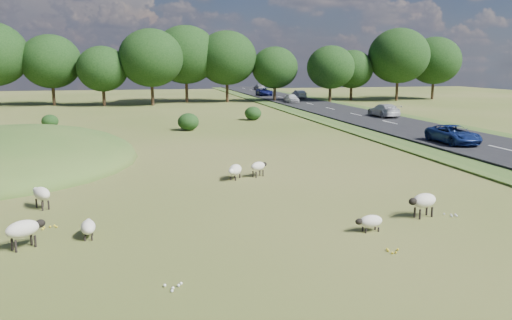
{
  "coord_description": "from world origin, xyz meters",
  "views": [
    {
      "loc": [
        -3.58,
        -20.47,
        5.83
      ],
      "look_at": [
        2.0,
        4.0,
        1.0
      ],
      "focal_mm": 35.0,
      "sensor_mm": 36.0,
      "label": 1
    }
  ],
  "objects": [
    {
      "name": "ground",
      "position": [
        0.0,
        20.0,
        0.0
      ],
      "size": [
        160.0,
        160.0,
        0.0
      ],
      "primitive_type": "plane",
      "color": "#42591C",
      "rests_on": "ground"
    },
    {
      "name": "mound",
      "position": [
        -12.0,
        12.0,
        0.0
      ],
      "size": [
        16.0,
        20.0,
        4.0
      ],
      "primitive_type": "ellipsoid",
      "color": "#33561E",
      "rests_on": "ground"
    },
    {
      "name": "road",
      "position": [
        20.0,
        30.0,
        0.12
      ],
      "size": [
        8.0,
        150.0,
        0.25
      ],
      "primitive_type": "cube",
      "color": "black",
      "rests_on": "ground"
    },
    {
      "name": "treeline",
      "position": [
        -1.06,
        55.44,
        6.57
      ],
      "size": [
        96.28,
        14.66,
        11.7
      ],
      "color": "black",
      "rests_on": "ground"
    },
    {
      "name": "shrubs",
      "position": [
        0.24,
        27.58,
        0.72
      ],
      "size": [
        21.49,
        8.69,
        1.55
      ],
      "color": "black",
      "rests_on": "ground"
    },
    {
      "name": "sheep_0",
      "position": [
        4.09,
        -4.94,
        0.38
      ],
      "size": [
        1.07,
        0.53,
        0.61
      ],
      "rotation": [
        0.0,
        0.0,
        3.23
      ],
      "color": "beige",
      "rests_on": "ground"
    },
    {
      "name": "sheep_1",
      "position": [
        -5.55,
        -3.41,
        0.4
      ],
      "size": [
        0.53,
        1.1,
        0.63
      ],
      "rotation": [
        0.0,
        0.0,
        1.63
      ],
      "color": "beige",
      "rests_on": "ground"
    },
    {
      "name": "sheep_2",
      "position": [
        -7.44,
        -3.98,
        0.65
      ],
      "size": [
        1.28,
        1.1,
        0.94
      ],
      "rotation": [
        0.0,
        0.0,
        0.63
      ],
      "color": "beige",
      "rests_on": "ground"
    },
    {
      "name": "sheep_3",
      "position": [
        -7.76,
        0.74,
        0.63
      ],
      "size": [
        1.0,
        1.26,
        0.9
      ],
      "rotation": [
        0.0,
        0.0,
        2.13
      ],
      "color": "beige",
      "rests_on": "ground"
    },
    {
      "name": "sheep_4",
      "position": [
        6.82,
        -3.84,
        0.66
      ],
      "size": [
        1.37,
        0.83,
        0.95
      ],
      "rotation": [
        0.0,
        0.0,
        3.4
      ],
      "color": "beige",
      "rests_on": "ground"
    },
    {
      "name": "sheep_5",
      "position": [
        0.93,
        4.18,
        0.49
      ],
      "size": [
        1.06,
        1.36,
        0.77
      ],
      "rotation": [
        0.0,
        0.0,
        4.18
      ],
      "color": "beige",
      "rests_on": "ground"
    },
    {
      "name": "sheep_6",
      "position": [
        2.25,
        4.51,
        0.56
      ],
      "size": [
        1.11,
        0.91,
        0.8
      ],
      "rotation": [
        0.0,
        0.0,
        0.59
      ],
      "color": "beige",
      "rests_on": "ground"
    },
    {
      "name": "car_0",
      "position": [
        18.1,
        68.01,
        0.93
      ],
      "size": [
        2.27,
        4.92,
        1.37
      ],
      "primitive_type": "imported",
      "color": "navy",
      "rests_on": "road"
    },
    {
      "name": "car_1",
      "position": [
        18.1,
        10.91,
        0.89
      ],
      "size": [
        2.13,
        4.63,
        1.29
      ],
      "primitive_type": "imported",
      "color": "navy",
      "rests_on": "road"
    },
    {
      "name": "car_3",
      "position": [
        21.9,
        59.25,
        0.93
      ],
      "size": [
        1.43,
        4.11,
        1.35
      ],
      "primitive_type": "imported",
      "rotation": [
        0.0,
        0.0,
        3.14
      ],
      "color": "#95989B",
      "rests_on": "road"
    },
    {
      "name": "car_4",
      "position": [
        18.1,
        50.87,
        0.9
      ],
      "size": [
        1.53,
        3.81,
        1.3
      ],
      "primitive_type": "imported",
      "color": "white",
      "rests_on": "road"
    },
    {
      "name": "car_5",
      "position": [
        21.9,
        88.09,
        0.91
      ],
      "size": [
        1.84,
        4.53,
        1.31
      ],
      "primitive_type": "imported",
      "rotation": [
        0.0,
        0.0,
        3.14
      ],
      "color": "#A6A8AD",
      "rests_on": "road"
    },
    {
      "name": "car_6",
      "position": [
        21.9,
        29.05,
        0.95
      ],
      "size": [
        1.96,
        4.82,
        1.4
      ],
      "primitive_type": "imported",
      "rotation": [
        0.0,
        0.0,
        3.14
      ],
      "color": "silver",
      "rests_on": "road"
    }
  ]
}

